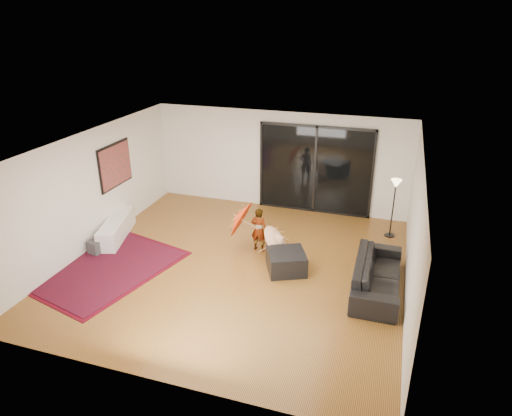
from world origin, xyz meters
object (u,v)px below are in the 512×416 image
at_px(child, 259,230).
at_px(media_console, 116,228).
at_px(sofa, 377,275).
at_px(ottoman, 286,262).

bearing_deg(child, media_console, 11.41).
xyz_separation_m(media_console, sofa, (6.20, -0.39, 0.08)).
height_order(sofa, ottoman, sofa).
bearing_deg(ottoman, child, 139.59).
bearing_deg(sofa, child, 72.57).
height_order(media_console, sofa, sofa).
bearing_deg(sofa, media_console, 86.13).
height_order(ottoman, child, child).
distance_m(sofa, child, 2.84).
distance_m(media_console, sofa, 6.21).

